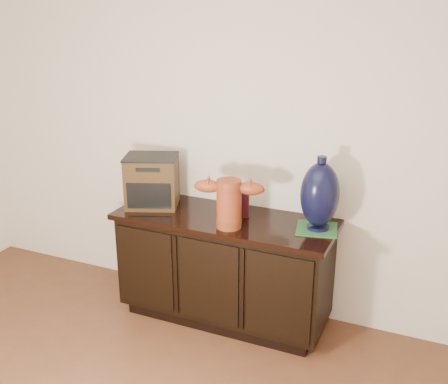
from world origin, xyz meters
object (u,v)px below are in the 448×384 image
at_px(terracotta_vessel, 229,201).
at_px(spray_can, 244,202).
at_px(tv_radio, 152,181).
at_px(lamp_base, 320,195).
at_px(sideboard, 224,267).

relative_size(terracotta_vessel, spray_can, 2.21).
distance_m(terracotta_vessel, spray_can, 0.22).
height_order(tv_radio, spray_can, tv_radio).
xyz_separation_m(tv_radio, lamp_base, (1.15, 0.04, 0.05)).
distance_m(tv_radio, spray_can, 0.66).
bearing_deg(sideboard, terracotta_vessel, -56.93).
xyz_separation_m(sideboard, spray_can, (0.11, 0.06, 0.47)).
xyz_separation_m(sideboard, lamp_base, (0.61, 0.04, 0.59)).
relative_size(sideboard, spray_can, 7.35).
bearing_deg(spray_can, terracotta_vessel, -95.29).
relative_size(sideboard, tv_radio, 3.38).
relative_size(tv_radio, spray_can, 2.17).
bearing_deg(tv_radio, terracotta_vessel, -34.19).
xyz_separation_m(lamp_base, spray_can, (-0.50, 0.02, -0.13)).
distance_m(terracotta_vessel, tv_radio, 0.65).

